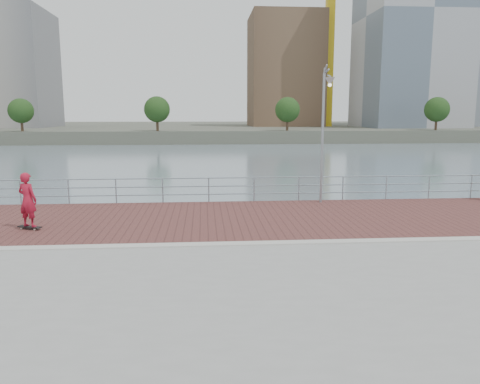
{
  "coord_description": "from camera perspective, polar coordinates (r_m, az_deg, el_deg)",
  "views": [
    {
      "loc": [
        -1.22,
        -13.79,
        4.0
      ],
      "look_at": [
        0.0,
        2.0,
        1.3
      ],
      "focal_mm": 35.0,
      "sensor_mm": 36.0,
      "label": 1
    }
  ],
  "objects": [
    {
      "name": "skyline",
      "position": [
        123.24,
        9.96,
        19.06
      ],
      "size": [
        233.0,
        41.0,
        71.42
      ],
      "color": "#ADA38E",
      "rests_on": "far_shore"
    },
    {
      "name": "brick_lane",
      "position": [
        17.88,
        -0.4,
        -3.22
      ],
      "size": [
        40.0,
        6.8,
        0.02
      ],
      "primitive_type": "cube",
      "color": "brown",
      "rests_on": "seawall"
    },
    {
      "name": "curb",
      "position": [
        14.4,
        0.62,
        -6.33
      ],
      "size": [
        40.0,
        0.4,
        0.06
      ],
      "primitive_type": "cube",
      "color": "#B7B5AD",
      "rests_on": "seawall"
    },
    {
      "name": "seawall",
      "position": [
        10.18,
        3.22,
        -19.75
      ],
      "size": [
        40.0,
        24.0,
        2.0
      ],
      "primitive_type": "cube",
      "color": "gray",
      "rests_on": "ground"
    },
    {
      "name": "shoreline_trees",
      "position": [
        90.98,
        -8.31,
        9.88
      ],
      "size": [
        109.82,
        4.89,
        6.53
      ],
      "color": "#473323",
      "rests_on": "far_shore"
    },
    {
      "name": "street_lamp",
      "position": [
        20.54,
        10.4,
        9.69
      ],
      "size": [
        0.42,
        1.21,
        5.72
      ],
      "color": "gray",
      "rests_on": "brick_lane"
    },
    {
      "name": "water",
      "position": [
        15.08,
        0.6,
        -13.76
      ],
      "size": [
        400.0,
        400.0,
        0.0
      ],
      "primitive_type": "plane",
      "color": "slate",
      "rests_on": "ground"
    },
    {
      "name": "far_shore",
      "position": [
        136.37,
        -3.93,
        7.66
      ],
      "size": [
        320.0,
        95.0,
        2.5
      ],
      "primitive_type": "cube",
      "color": "#4C5142",
      "rests_on": "ground"
    },
    {
      "name": "skateboard",
      "position": [
        17.72,
        -24.26,
        -3.91
      ],
      "size": [
        0.88,
        0.53,
        0.1
      ],
      "rotation": [
        0.0,
        0.0,
        -0.38
      ],
      "color": "black",
      "rests_on": "brick_lane"
    },
    {
      "name": "skateboarder",
      "position": [
        17.54,
        -24.48,
        -0.88
      ],
      "size": [
        0.81,
        0.68,
        1.89
      ],
      "primitive_type": "imported",
      "rotation": [
        0.0,
        0.0,
        2.76
      ],
      "color": "#A9162D",
      "rests_on": "skateboard"
    },
    {
      "name": "guardrail",
      "position": [
        21.08,
        -1.05,
        0.65
      ],
      "size": [
        39.06,
        0.06,
        1.13
      ],
      "color": "#8C9EA8",
      "rests_on": "brick_lane"
    }
  ]
}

